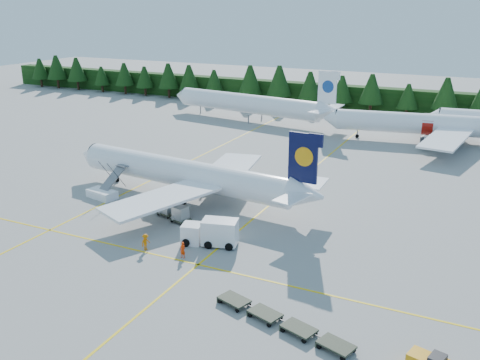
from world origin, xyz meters
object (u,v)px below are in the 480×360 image
at_px(airliner_navy, 179,173).
at_px(service_truck, 210,232).
at_px(airstairs, 104,191).
at_px(airliner_red, 424,124).

xyz_separation_m(airliner_navy, service_truck, (11.21, -11.75, -1.89)).
distance_m(airliner_navy, airstairs, 10.62).
height_order(airstairs, service_truck, airstairs).
distance_m(airliner_navy, airliner_red, 52.35).
xyz_separation_m(airliner_red, service_truck, (-14.46, -57.38, -2.02)).
distance_m(airstairs, service_truck, 21.44).
xyz_separation_m(airliner_red, airstairs, (-34.76, -50.50, -2.66)).
relative_size(airliner_navy, service_truck, 5.93).
distance_m(airliner_navy, service_truck, 16.35).
bearing_deg(airliner_red, airstairs, -133.50).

